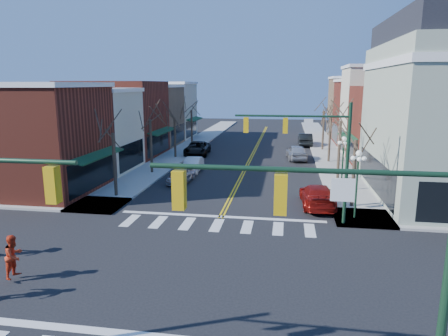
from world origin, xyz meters
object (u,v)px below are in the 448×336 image
at_px(car_left_far, 197,148).
at_px(car_left_near, 181,174).
at_px(car_right_far, 305,139).
at_px(car_right_mid, 296,152).
at_px(car_right_near, 317,196).
at_px(pedestrian_red_b, 14,256).
at_px(lamppost_corner, 358,173).
at_px(car_left_mid, 193,165).
at_px(lamppost_midblock, 343,154).

bearing_deg(car_left_far, car_left_near, -86.79).
bearing_deg(car_right_far, car_right_mid, 81.65).
bearing_deg(car_right_near, pedestrian_red_b, 40.54).
height_order(lamppost_corner, pedestrian_red_b, lamppost_corner).
relative_size(car_right_near, pedestrian_red_b, 2.80).
bearing_deg(car_right_near, car_left_mid, -43.50).
height_order(car_left_near, car_right_mid, car_right_mid).
relative_size(car_left_near, car_left_mid, 0.97).
relative_size(car_right_near, car_right_mid, 1.06).
bearing_deg(pedestrian_red_b, lamppost_midblock, -39.45).
distance_m(car_right_mid, pedestrian_red_b, 32.41).
height_order(car_left_mid, car_left_far, car_left_far).
relative_size(car_right_far, pedestrian_red_b, 2.73).
height_order(car_right_near, car_right_far, car_right_far).
relative_size(lamppost_midblock, car_right_mid, 0.88).
height_order(car_left_mid, car_right_near, car_right_near).
distance_m(car_left_near, car_left_far, 13.33).
distance_m(car_left_far, pedestrian_red_b, 31.13).
relative_size(car_right_mid, car_right_far, 0.97).
relative_size(car_right_mid, pedestrian_red_b, 2.64).
distance_m(car_right_near, car_right_far, 27.86).
distance_m(car_left_near, car_left_mid, 4.17).
bearing_deg(car_left_mid, lamppost_corner, -43.48).
distance_m(car_right_near, car_right_mid, 17.29).
xyz_separation_m(car_left_near, car_left_far, (-1.60, 13.23, 0.10)).
distance_m(car_left_near, car_right_mid, 15.59).
bearing_deg(lamppost_corner, car_right_far, 93.40).
height_order(lamppost_midblock, pedestrian_red_b, lamppost_midblock).
bearing_deg(car_left_mid, car_right_far, 57.61).
bearing_deg(car_right_far, car_left_mid, 57.72).
distance_m(lamppost_corner, car_right_near, 3.92).
xyz_separation_m(lamppost_midblock, car_right_near, (-2.09, -4.03, -2.21)).
bearing_deg(car_left_far, car_right_mid, -9.45).
xyz_separation_m(car_right_near, pedestrian_red_b, (-13.41, -12.70, 0.33)).
bearing_deg(car_left_near, car_right_near, -21.56).
bearing_deg(car_left_far, car_right_near, -59.50).
relative_size(car_left_far, car_right_near, 1.08).
relative_size(lamppost_corner, car_left_near, 1.08).
height_order(lamppost_corner, car_right_near, lamppost_corner).
distance_m(car_right_near, pedestrian_red_b, 18.47).
distance_m(car_left_near, pedestrian_red_b, 18.06).
height_order(car_right_near, car_right_mid, car_right_mid).
relative_size(lamppost_midblock, car_left_far, 0.77).
distance_m(lamppost_midblock, car_left_far, 20.61).
bearing_deg(car_right_mid, car_right_near, 87.02).
xyz_separation_m(car_left_mid, pedestrian_red_b, (-2.50, -22.05, 0.40)).
bearing_deg(car_left_far, lamppost_midblock, -48.26).
bearing_deg(car_right_near, lamppost_midblock, -120.32).
relative_size(car_left_far, pedestrian_red_b, 3.02).
xyz_separation_m(car_left_far, pedestrian_red_b, (-0.90, -31.12, 0.30)).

